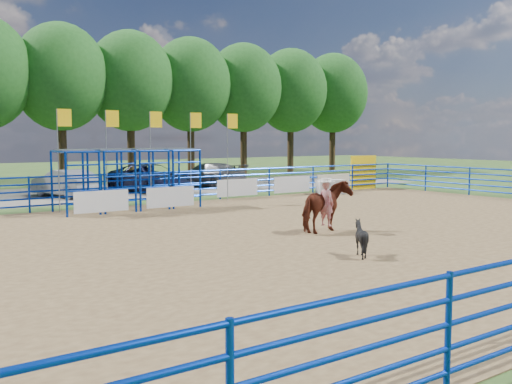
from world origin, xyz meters
TOP-DOWN VIEW (x-y plane):
  - ground at (0.00, 0.00)m, footprint 120.00×120.00m
  - arena_dirt at (0.00, 0.00)m, footprint 30.00×20.00m
  - gravel_strip at (0.00, 17.00)m, footprint 40.00×10.00m
  - announcer_table at (9.31, 8.92)m, footprint 1.59×1.10m
  - horse_and_rider at (0.64, -0.44)m, footprint 2.11×1.35m
  - calf at (-1.12, -3.74)m, footprint 1.01×0.94m
  - car_b at (-2.93, 15.55)m, footprint 2.68×4.57m
  - car_c at (1.81, 15.55)m, footprint 3.72×6.06m
  - car_d at (6.34, 16.96)m, footprint 3.50×5.51m
  - perimeter_fence at (0.00, 0.00)m, footprint 30.10×20.10m
  - chute_assembly at (-1.90, 8.84)m, footprint 19.32×2.41m
  - treeline at (0.00, 26.00)m, footprint 56.40×6.40m

SIDE VIEW (x-z plane):
  - ground at x=0.00m, z-range 0.00..0.00m
  - gravel_strip at x=0.00m, z-range 0.00..0.01m
  - arena_dirt at x=0.00m, z-range 0.00..0.02m
  - announcer_table at x=9.31m, z-range 0.02..0.79m
  - calf at x=-1.12m, z-range 0.02..0.95m
  - car_b at x=-2.93m, z-range 0.01..1.43m
  - perimeter_fence at x=0.00m, z-range 0.00..1.50m
  - car_d at x=6.34m, z-range 0.01..1.50m
  - car_c at x=1.81m, z-range 0.01..1.58m
  - horse_and_rider at x=0.64m, z-range -0.30..2.16m
  - chute_assembly at x=-1.90m, z-range -0.84..3.36m
  - treeline at x=0.00m, z-range 1.91..13.15m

